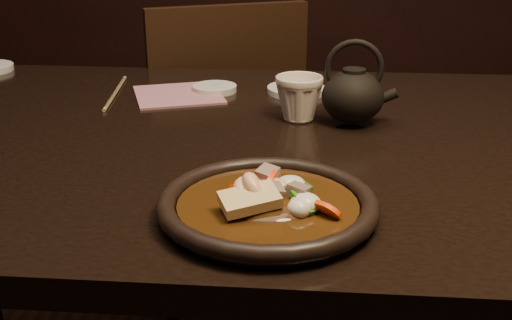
# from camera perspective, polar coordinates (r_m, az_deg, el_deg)

# --- Properties ---
(table) EXTENTS (1.60, 0.90, 0.75)m
(table) POSITION_cam_1_polar(r_m,az_deg,el_deg) (1.08, -0.90, -1.59)
(table) COLOR black
(table) RESTS_ON floor
(chair) EXTENTS (0.55, 0.55, 0.88)m
(chair) POSITION_cam_1_polar(r_m,az_deg,el_deg) (1.76, -3.45, 1.06)
(chair) COLOR black
(chair) RESTS_ON floor
(plate) EXTENTS (0.27, 0.27, 0.03)m
(plate) POSITION_cam_1_polar(r_m,az_deg,el_deg) (0.77, 1.05, -4.12)
(plate) COLOR black
(plate) RESTS_ON table
(stirfry) EXTENTS (0.15, 0.13, 0.06)m
(stirfry) POSITION_cam_1_polar(r_m,az_deg,el_deg) (0.77, 1.10, -3.65)
(stirfry) COLOR #321C09
(stirfry) RESTS_ON plate
(soy_dish) EXTENTS (0.09, 0.09, 0.01)m
(soy_dish) POSITION_cam_1_polar(r_m,az_deg,el_deg) (1.31, -3.70, 6.37)
(soy_dish) COLOR silver
(soy_dish) RESTS_ON table
(saucer_right) EXTENTS (0.12, 0.12, 0.01)m
(saucer_right) POSITION_cam_1_polar(r_m,az_deg,el_deg) (1.30, 3.59, 6.25)
(saucer_right) COLOR silver
(saucer_right) RESTS_ON table
(tea_cup) EXTENTS (0.09, 0.08, 0.08)m
(tea_cup) POSITION_cam_1_polar(r_m,az_deg,el_deg) (1.12, 3.85, 5.63)
(tea_cup) COLOR silver
(tea_cup) RESTS_ON table
(chopsticks) EXTENTS (0.03, 0.24, 0.01)m
(chopsticks) POSITION_cam_1_polar(r_m,az_deg,el_deg) (1.31, -12.40, 5.87)
(chopsticks) COLOR tan
(chopsticks) RESTS_ON table
(napkin) EXTENTS (0.21, 0.21, 0.00)m
(napkin) POSITION_cam_1_polar(r_m,az_deg,el_deg) (1.28, -6.93, 5.77)
(napkin) COLOR #A76676
(napkin) RESTS_ON table
(teapot) EXTENTS (0.13, 0.11, 0.14)m
(teapot) POSITION_cam_1_polar(r_m,az_deg,el_deg) (1.10, 8.65, 5.87)
(teapot) COLOR black
(teapot) RESTS_ON table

